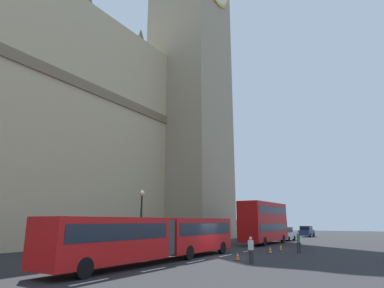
% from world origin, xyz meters
% --- Properties ---
extents(ground_plane, '(160.00, 160.00, 0.00)m').
position_xyz_m(ground_plane, '(0.00, 0.00, 0.00)').
color(ground_plane, '#262628').
extents(lane_centre_marking, '(25.20, 0.16, 0.01)m').
position_xyz_m(lane_centre_marking, '(-5.53, 0.00, 0.01)').
color(lane_centre_marking, silver).
rests_on(lane_centre_marking, ground_plane).
extents(clock_tower, '(12.56, 12.56, 69.70)m').
position_xyz_m(clock_tower, '(21.16, 15.98, 36.68)').
color(clock_tower, tan).
rests_on(clock_tower, ground_plane).
extents(articulated_bus, '(17.67, 2.54, 2.90)m').
position_xyz_m(articulated_bus, '(-4.90, 1.99, 1.75)').
color(articulated_bus, red).
rests_on(articulated_bus, ground_plane).
extents(double_decker_bus, '(10.73, 2.54, 4.90)m').
position_xyz_m(double_decker_bus, '(16.06, 2.00, 2.71)').
color(double_decker_bus, '#B20F0F').
rests_on(double_decker_bus, ground_plane).
extents(sedan_lead, '(4.40, 1.86, 1.85)m').
position_xyz_m(sedan_lead, '(24.48, 2.01, 0.91)').
color(sedan_lead, '#B7B7BC').
rests_on(sedan_lead, ground_plane).
extents(sedan_trailing, '(4.40, 1.86, 1.85)m').
position_xyz_m(sedan_trailing, '(37.97, 2.19, 0.91)').
color(sedan_trailing, navy).
rests_on(sedan_trailing, ground_plane).
extents(traffic_cone_west, '(0.36, 0.36, 0.58)m').
position_xyz_m(traffic_cone_west, '(-1.18, -2.18, 0.28)').
color(traffic_cone_west, black).
rests_on(traffic_cone_west, ground_plane).
extents(traffic_cone_middle, '(0.36, 0.36, 0.58)m').
position_xyz_m(traffic_cone_middle, '(5.05, -2.40, 0.28)').
color(traffic_cone_middle, black).
rests_on(traffic_cone_middle, ground_plane).
extents(traffic_cone_east, '(0.36, 0.36, 0.58)m').
position_xyz_m(traffic_cone_east, '(8.09, -2.39, 0.28)').
color(traffic_cone_east, black).
rests_on(traffic_cone_east, ground_plane).
extents(street_lamp, '(0.44, 0.44, 5.27)m').
position_xyz_m(street_lamp, '(-1.52, 6.50, 3.06)').
color(street_lamp, black).
rests_on(street_lamp, ground_plane).
extents(pedestrian_near_cones, '(0.40, 0.36, 1.69)m').
position_xyz_m(pedestrian_near_cones, '(-2.45, -3.73, 0.91)').
color(pedestrian_near_cones, '#333333').
rests_on(pedestrian_near_cones, ground_plane).
extents(pedestrian_by_kerb, '(0.45, 0.35, 1.69)m').
position_xyz_m(pedestrian_by_kerb, '(6.70, -4.42, 0.91)').
color(pedestrian_by_kerb, '#333333').
rests_on(pedestrian_by_kerb, ground_plane).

